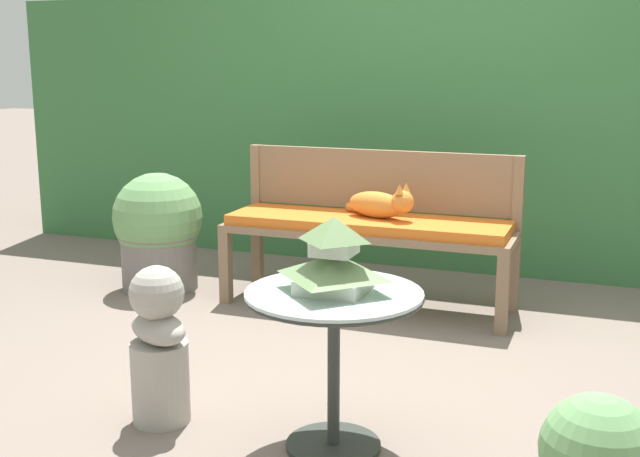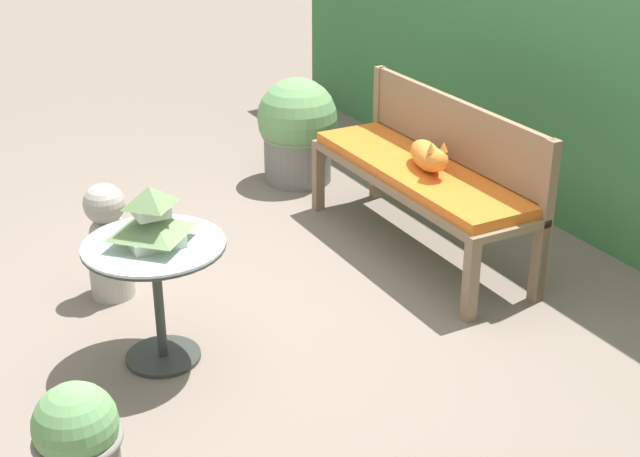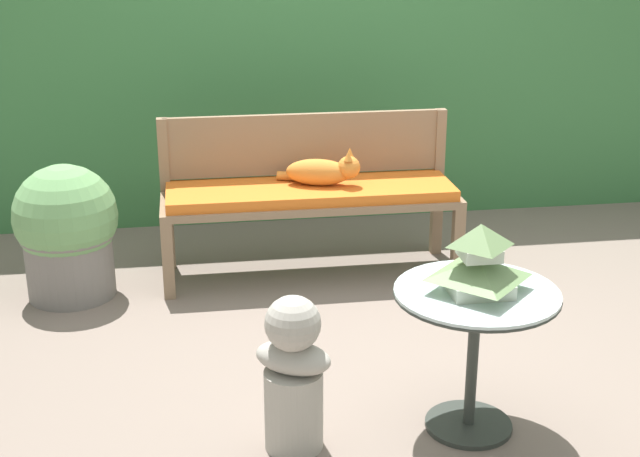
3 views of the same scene
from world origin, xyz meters
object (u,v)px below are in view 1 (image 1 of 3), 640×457
object	(u,v)px
garden_bench	(368,230)
patio_table	(334,326)
pagoda_birdhouse	(334,260)
garden_bust	(159,346)
potted_plant_table_near	(158,231)
cat	(381,204)

from	to	relation	value
garden_bench	patio_table	world-z (taller)	patio_table
garden_bench	pagoda_birdhouse	bearing A→B (deg)	-76.61
garden_bust	potted_plant_table_near	xyz separation A→B (m)	(-0.98, 1.58, 0.05)
patio_table	pagoda_birdhouse	world-z (taller)	pagoda_birdhouse
garden_bench	patio_table	bearing A→B (deg)	-76.61
cat	garden_bust	distance (m)	1.75
pagoda_birdhouse	garden_bench	bearing A→B (deg)	103.39
patio_table	pagoda_birdhouse	bearing A→B (deg)	-104.04
patio_table	potted_plant_table_near	size ratio (longest dim) A/B	0.88
garden_bench	cat	bearing A→B (deg)	6.20
patio_table	potted_plant_table_near	xyz separation A→B (m)	(-1.68, 1.55, -0.10)
pagoda_birdhouse	potted_plant_table_near	xyz separation A→B (m)	(-1.68, 1.55, -0.34)
cat	potted_plant_table_near	distance (m)	1.38
cat	patio_table	xyz separation A→B (m)	(0.32, -1.66, -0.13)
potted_plant_table_near	garden_bench	bearing A→B (deg)	4.34
garden_bench	pagoda_birdhouse	distance (m)	1.71
garden_bench	garden_bust	size ratio (longest dim) A/B	2.62
cat	patio_table	world-z (taller)	cat
garden_bust	patio_table	bearing A→B (deg)	32.28
patio_table	cat	bearing A→B (deg)	100.93
pagoda_birdhouse	garden_bust	world-z (taller)	pagoda_birdhouse
patio_table	pagoda_birdhouse	distance (m)	0.24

